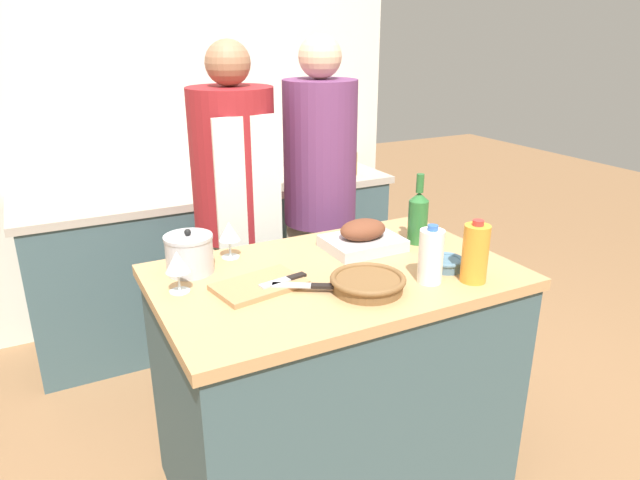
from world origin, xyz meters
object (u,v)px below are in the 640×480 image
condiment_bottle_short (213,168)px  wicker_basket (368,283)px  knife_paring (285,280)px  condiment_bottle_tall (353,163)px  mixing_bowl (446,263)px  milk_jug (431,256)px  wine_glass_left (177,263)px  wine_glass_right (229,232)px  person_cook_aproned (236,211)px  stock_pot (189,254)px  roasting_pan (363,238)px  cutting_board (259,286)px  knife_chef (306,286)px  juice_jug (475,253)px  wine_bottle_green (418,216)px  person_cook_guest (320,198)px

condiment_bottle_short → wicker_basket: bearing=-90.5°
knife_paring → condiment_bottle_tall: (1.04, 1.32, 0.02)m
mixing_bowl → milk_jug: bearing=-152.8°
wicker_basket → milk_jug: bearing=-9.4°
wine_glass_left → wine_glass_right: size_ratio=1.01×
condiment_bottle_tall → person_cook_aproned: 1.04m
stock_pot → person_cook_aproned: (0.37, 0.57, -0.06)m
milk_jug → person_cook_aproned: (-0.32, 1.02, -0.08)m
mixing_bowl → wine_glass_right: bearing=144.5°
wicker_basket → milk_jug: size_ratio=1.23×
condiment_bottle_short → roasting_pan: bearing=-82.9°
stock_pot → milk_jug: milk_jug is taller
roasting_pan → cutting_board: 0.51m
knife_chef → juice_jug: bearing=-19.1°
wine_glass_left → knife_chef: size_ratio=0.74×
wine_bottle_green → knife_paring: 0.65m
juice_jug → condiment_bottle_short: bearing=100.9°
stock_pot → wine_glass_right: size_ratio=1.21×
juice_jug → wine_bottle_green: (0.05, 0.39, 0.01)m
milk_jug → condiment_bottle_short: 1.73m
milk_jug → knife_paring: milk_jug is taller
mixing_bowl → knife_chef: bearing=173.1°
wicker_basket → person_cook_aproned: 0.99m
wine_bottle_green → person_cook_guest: size_ratio=0.17×
condiment_bottle_tall → condiment_bottle_short: size_ratio=0.81×
mixing_bowl → wine_glass_right: size_ratio=0.94×
wine_glass_left → condiment_bottle_short: 1.52m
wine_bottle_green → condiment_bottle_tall: wine_bottle_green is taller
mixing_bowl → wine_bottle_green: size_ratio=0.47×
person_cook_guest → wine_glass_left: bearing=-163.6°
wine_bottle_green → person_cook_guest: (-0.09, 0.67, -0.08)m
person_cook_aproned → roasting_pan: bearing=-67.8°
condiment_bottle_tall → condiment_bottle_short: bearing=165.8°
person_cook_guest → condiment_bottle_short: bearing=91.4°
wine_glass_left → person_cook_guest: 1.11m
milk_jug → cutting_board: bearing=157.7°
roasting_pan → knife_chef: size_ratio=1.50×
roasting_pan → wicker_basket: 0.38m
wicker_basket → person_cook_aproned: (-0.10, 0.98, -0.02)m
person_cook_aproned → person_cook_guest: bearing=-4.4°
wine_bottle_green → cutting_board: bearing=-171.3°
cutting_board → milk_jug: bearing=-22.3°
wine_glass_right → knife_chef: 0.42m
condiment_bottle_short → wine_glass_right: bearing=-104.7°
wicker_basket → person_cook_guest: person_cook_guest is taller
wine_glass_left → knife_paring: bearing=-19.5°
milk_jug → stock_pot: bearing=146.7°
wicker_basket → juice_jug: 0.38m
condiment_bottle_short → person_cook_guest: size_ratio=0.11×
knife_chef → condiment_bottle_tall: (1.00, 1.39, 0.02)m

